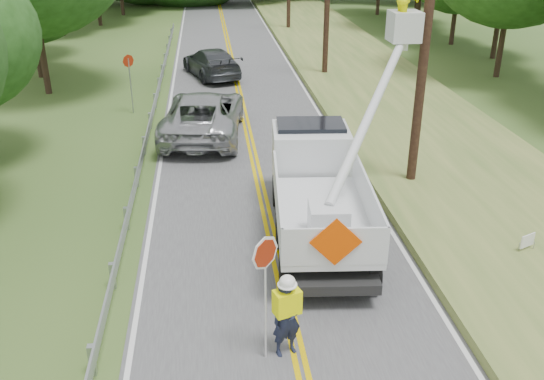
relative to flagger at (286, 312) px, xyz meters
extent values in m
cube|color=#474749|center=(0.25, 12.81, -1.01)|extent=(7.20, 96.00, 0.02)
cube|color=#E1B800|center=(0.15, 12.81, -1.00)|extent=(0.12, 96.00, 0.00)
cube|color=#E1B800|center=(0.35, 12.81, -1.00)|extent=(0.12, 96.00, 0.00)
cube|color=silver|center=(-3.20, 12.81, -1.00)|extent=(0.12, 96.00, 0.00)
cube|color=silver|center=(3.70, 12.81, -1.00)|extent=(0.12, 96.00, 0.00)
cube|color=#9DA2A6|center=(-3.85, -0.19, -0.67)|extent=(0.12, 0.14, 0.70)
cube|color=#9DA2A6|center=(-3.85, 2.81, -0.67)|extent=(0.12, 0.14, 0.70)
cube|color=#9DA2A6|center=(-3.85, 5.81, -0.67)|extent=(0.12, 0.14, 0.70)
cube|color=#9DA2A6|center=(-3.85, 8.81, -0.67)|extent=(0.12, 0.14, 0.70)
cube|color=#9DA2A6|center=(-3.85, 11.81, -0.67)|extent=(0.12, 0.14, 0.70)
cube|color=#9DA2A6|center=(-3.85, 14.81, -0.67)|extent=(0.12, 0.14, 0.70)
cube|color=#9DA2A6|center=(-3.85, 17.81, -0.67)|extent=(0.12, 0.14, 0.70)
cube|color=#9DA2A6|center=(-3.85, 20.81, -0.67)|extent=(0.12, 0.14, 0.70)
cube|color=#9DA2A6|center=(-3.85, 23.81, -0.67)|extent=(0.12, 0.14, 0.70)
cube|color=#9DA2A6|center=(-3.85, 26.81, -0.67)|extent=(0.12, 0.14, 0.70)
cube|color=#9DA2A6|center=(-3.85, 29.81, -0.67)|extent=(0.12, 0.14, 0.70)
cube|color=#9DA2A6|center=(-3.85, 32.81, -0.67)|extent=(0.12, 0.14, 0.70)
cube|color=#9DA2A6|center=(-3.85, 35.81, -0.67)|extent=(0.12, 0.14, 0.70)
cube|color=#9DA2A6|center=(-3.75, 13.81, -0.42)|extent=(0.05, 48.00, 0.34)
cylinder|color=black|center=(5.25, 7.81, 3.98)|extent=(0.30, 0.30, 10.00)
cube|color=#4D682E|center=(7.35, 12.81, -0.87)|extent=(7.00, 96.00, 0.30)
cylinder|color=#332319|center=(-9.46, 21.04, 1.01)|extent=(0.32, 0.32, 4.07)
cylinder|color=#332319|center=(-10.66, 24.60, 0.33)|extent=(0.32, 0.32, 2.71)
cylinder|color=#332319|center=(-12.30, 29.91, 0.42)|extent=(0.32, 0.32, 2.88)
cylinder|color=#332319|center=(-12.12, 37.71, 0.41)|extent=(0.32, 0.32, 2.87)
cylinder|color=#332319|center=(-10.01, 42.23, 0.75)|extent=(0.32, 0.32, 3.55)
cylinder|color=#332319|center=(14.95, 21.80, 0.92)|extent=(0.32, 0.32, 3.89)
cylinder|color=#332319|center=(16.93, 26.45, 0.55)|extent=(0.32, 0.32, 3.15)
cylinder|color=#332319|center=(16.02, 31.11, 0.49)|extent=(0.32, 0.32, 3.04)
cylinder|color=#332319|center=(15.26, 36.31, 0.78)|extent=(0.32, 0.32, 3.62)
cylinder|color=#332319|center=(16.39, 40.02, 0.78)|extent=(0.32, 0.32, 3.61)
imported|color=#191E33|center=(0.01, 0.00, -0.14)|extent=(0.73, 0.59, 1.73)
cube|color=#ECF000|center=(0.01, 0.00, 0.25)|extent=(0.60, 0.47, 0.52)
ellipsoid|color=white|center=(0.01, 0.00, 0.73)|extent=(0.32, 0.32, 0.26)
cylinder|color=#B7B7B7|center=(-0.43, -0.09, 0.20)|extent=(0.04, 0.04, 2.42)
cylinder|color=#952009|center=(-0.43, -0.09, 1.47)|extent=(0.54, 0.48, 0.69)
cylinder|color=black|center=(0.30, 2.23, -0.51)|extent=(0.39, 1.01, 0.99)
cylinder|color=black|center=(2.35, 2.06, -0.51)|extent=(0.39, 1.01, 0.99)
cylinder|color=black|center=(0.46, 4.28, -0.51)|extent=(0.39, 1.01, 0.99)
cylinder|color=black|center=(2.52, 4.12, -0.51)|extent=(0.39, 1.01, 0.99)
cylinder|color=black|center=(0.66, 6.86, -0.51)|extent=(0.39, 1.01, 0.99)
cylinder|color=black|center=(2.72, 6.69, -0.51)|extent=(0.39, 1.01, 0.99)
cube|color=black|center=(1.51, 4.51, -0.44)|extent=(2.68, 6.76, 0.26)
cube|color=#BBBDC0|center=(1.46, 3.79, 0.08)|extent=(2.74, 4.92, 0.23)
cube|color=#BBBDC0|center=(0.29, 3.88, 0.60)|extent=(0.44, 4.74, 0.93)
cube|color=#BBBDC0|center=(2.62, 3.70, 0.60)|extent=(0.44, 4.74, 0.93)
cube|color=#BBBDC0|center=(1.27, 1.45, 0.60)|extent=(2.37, 0.25, 0.93)
cube|color=#BBBDC0|center=(1.73, 7.29, 0.39)|extent=(2.47, 2.14, 1.86)
cube|color=black|center=(1.75, 7.50, 1.06)|extent=(2.16, 1.50, 0.77)
cube|color=#BBBDC0|center=(1.37, 2.66, 0.60)|extent=(1.00, 1.00, 0.83)
cube|color=#BBBDC0|center=(4.55, 7.81, 4.24)|extent=(0.88, 0.88, 0.88)
cube|color=#E94600|center=(1.26, 1.37, 0.75)|extent=(1.17, 0.13, 1.17)
imported|color=#A3A6A9|center=(-1.57, 13.67, -0.10)|extent=(3.74, 6.83, 1.82)
imported|color=#373A3E|center=(-1.08, 23.63, -0.23)|extent=(3.65, 5.77, 1.56)
cylinder|color=#9DA2A6|center=(-4.81, 17.15, 0.24)|extent=(0.06, 0.06, 2.53)
cylinder|color=#952009|center=(-4.81, 17.15, 1.39)|extent=(0.45, 0.40, 0.57)
cube|color=white|center=(6.75, 2.96, -0.46)|extent=(0.48, 0.24, 0.36)
cylinder|color=#9DA2A6|center=(6.54, 2.96, -0.77)|extent=(0.02, 0.02, 0.51)
cylinder|color=#9DA2A6|center=(6.95, 2.96, -0.77)|extent=(0.02, 0.02, 0.51)
camera|label=1|loc=(-1.36, -9.55, 7.17)|focal=38.88mm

